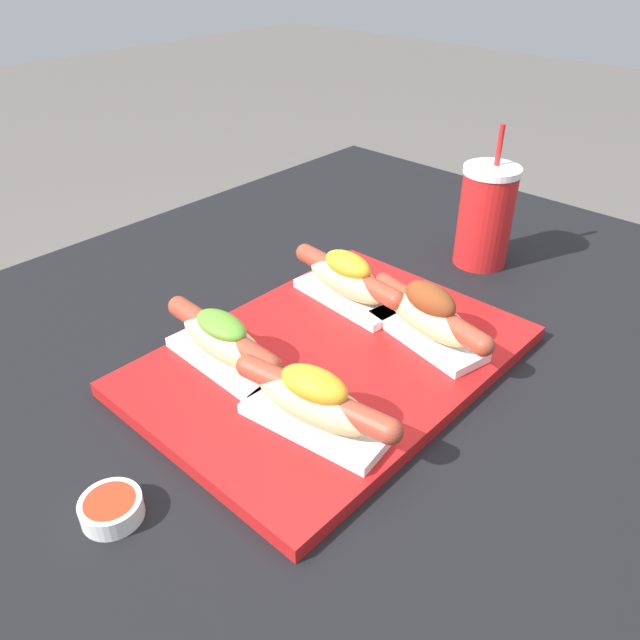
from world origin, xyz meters
TOP-DOWN VIEW (x-y plane):
  - patio_table at (0.00, 0.00)m, footprint 1.39×1.10m
  - serving_tray at (0.01, 0.01)m, footprint 0.46×0.33m
  - hot_dog_0 at (-0.10, -0.07)m, footprint 0.08×0.20m
  - hot_dog_1 at (0.11, -0.06)m, footprint 0.09×0.20m
  - hot_dog_2 at (-0.09, 0.09)m, footprint 0.07×0.20m
  - hot_dog_3 at (0.12, 0.07)m, footprint 0.07×0.20m
  - sauce_bowl at (-0.30, -0.00)m, footprint 0.06×0.06m
  - drink_cup at (0.37, 0.02)m, footprint 0.09×0.09m

SIDE VIEW (x-z plane):
  - patio_table at x=0.00m, z-range 0.00..0.73m
  - serving_tray at x=0.01m, z-range 0.73..0.74m
  - sauce_bowl at x=-0.30m, z-range 0.73..0.75m
  - hot_dog_2 at x=-0.09m, z-range 0.74..0.81m
  - hot_dog_0 at x=-0.10m, z-range 0.74..0.81m
  - hot_dog_3 at x=0.12m, z-range 0.74..0.81m
  - hot_dog_1 at x=0.11m, z-range 0.74..0.82m
  - drink_cup at x=0.37m, z-range 0.70..0.91m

